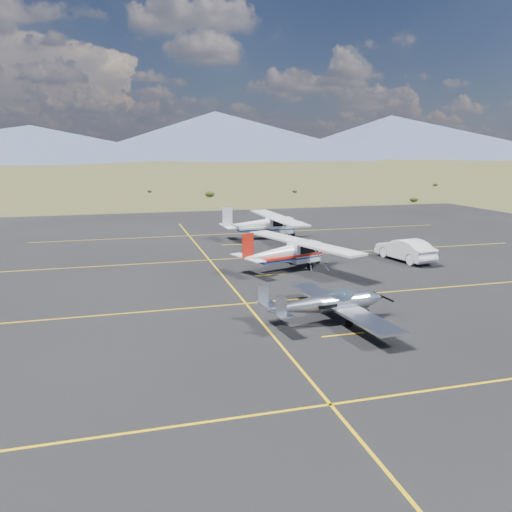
{
  "coord_description": "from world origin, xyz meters",
  "views": [
    {
      "loc": [
        -12.06,
        -22.32,
        7.89
      ],
      "look_at": [
        -4.3,
        6.23,
        1.6
      ],
      "focal_mm": 35.0,
      "sensor_mm": 36.0,
      "label": 1
    }
  ],
  "objects_px": {
    "aircraft_cessna": "(289,251)",
    "aircraft_low_wing": "(329,303)",
    "sedan": "(405,250)",
    "aircraft_plain": "(265,224)"
  },
  "relations": [
    {
      "from": "aircraft_low_wing",
      "to": "sedan",
      "type": "xyz_separation_m",
      "value": [
        10.62,
        10.77,
        -0.05
      ]
    },
    {
      "from": "sedan",
      "to": "aircraft_low_wing",
      "type": "bearing_deg",
      "value": 35.81
    },
    {
      "from": "aircraft_cessna",
      "to": "aircraft_low_wing",
      "type": "bearing_deg",
      "value": -117.57
    },
    {
      "from": "aircraft_plain",
      "to": "sedan",
      "type": "xyz_separation_m",
      "value": [
        7.13,
        -11.82,
        -0.49
      ]
    },
    {
      "from": "sedan",
      "to": "aircraft_cessna",
      "type": "bearing_deg",
      "value": -7.68
    },
    {
      "from": "aircraft_low_wing",
      "to": "aircraft_plain",
      "type": "xyz_separation_m",
      "value": [
        3.48,
        22.59,
        0.44
      ]
    },
    {
      "from": "aircraft_low_wing",
      "to": "sedan",
      "type": "distance_m",
      "value": 15.12
    },
    {
      "from": "aircraft_cessna",
      "to": "aircraft_plain",
      "type": "relative_size",
      "value": 0.92
    },
    {
      "from": "aircraft_low_wing",
      "to": "sedan",
      "type": "height_order",
      "value": "aircraft_low_wing"
    },
    {
      "from": "aircraft_low_wing",
      "to": "aircraft_cessna",
      "type": "height_order",
      "value": "aircraft_cessna"
    }
  ]
}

